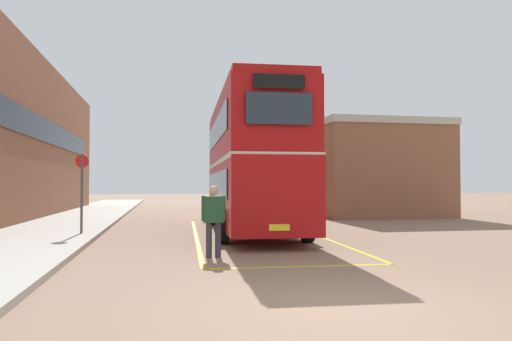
{
  "coord_description": "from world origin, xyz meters",
  "views": [
    {
      "loc": [
        -2.49,
        -6.19,
        1.69
      ],
      "look_at": [
        0.98,
        12.02,
        2.23
      ],
      "focal_mm": 34.2,
      "sensor_mm": 36.0,
      "label": 1
    }
  ],
  "objects": [
    {
      "name": "single_deck_bus",
      "position": [
        3.18,
        26.41,
        1.64
      ],
      "size": [
        3.23,
        9.95,
        3.02
      ],
      "color": "black",
      "rests_on": "ground"
    },
    {
      "name": "pedestrian_boarding",
      "position": [
        -1.34,
        5.16,
        0.96
      ],
      "size": [
        0.56,
        0.24,
        1.67
      ],
      "color": "#2D2D38",
      "rests_on": "ground"
    },
    {
      "name": "sidewalk_left",
      "position": [
        -6.5,
        16.8,
        0.07
      ],
      "size": [
        4.0,
        57.6,
        0.14
      ],
      "primitive_type": "cube",
      "color": "#A39E93",
      "rests_on": "ground"
    },
    {
      "name": "depot_building_right",
      "position": [
        8.83,
        22.32,
        2.54
      ],
      "size": [
        6.79,
        12.99,
        5.07
      ],
      "color": "brown",
      "rests_on": "ground"
    },
    {
      "name": "double_decker_bus",
      "position": [
        0.58,
        10.99,
        2.51
      ],
      "size": [
        3.09,
        10.89,
        4.75
      ],
      "color": "black",
      "rests_on": "ground"
    },
    {
      "name": "ground_plane",
      "position": [
        0.0,
        14.4,
        0.0
      ],
      "size": [
        135.6,
        135.6,
        0.0
      ],
      "primitive_type": "plane",
      "color": "#846651"
    },
    {
      "name": "bay_marking_yellow",
      "position": [
        0.54,
        9.03,
        0.0
      ],
      "size": [
        4.67,
        12.97,
        0.01
      ],
      "color": "gold",
      "rests_on": "ground"
    },
    {
      "name": "bus_stop_sign",
      "position": [
        -5.06,
        10.19,
        1.67
      ],
      "size": [
        0.43,
        0.16,
        2.53
      ],
      "color": "#4C4C51",
      "rests_on": "sidewalk_left"
    }
  ]
}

